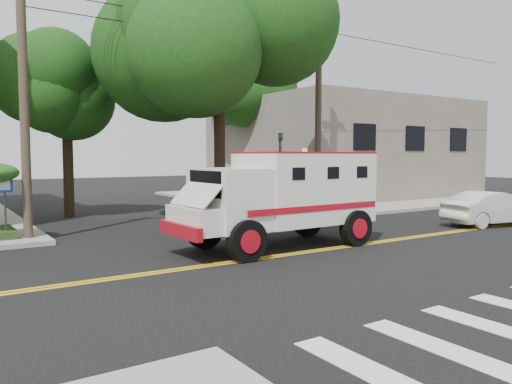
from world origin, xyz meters
TOP-DOWN VIEW (x-y plane):
  - ground at (0.00, 0.00)m, footprint 100.00×100.00m
  - sidewalk_ne at (13.50, 13.50)m, footprint 17.00×17.00m
  - building_right at (15.00, 14.00)m, footprint 14.00×12.00m
  - utility_pole_left at (-5.60, 6.00)m, footprint 0.28×0.28m
  - utility_pole_right at (6.30, 6.20)m, footprint 0.28×0.28m
  - tree_main at (1.94, 6.21)m, footprint 6.08×5.70m
  - tree_left at (-2.68, 11.79)m, footprint 4.48×4.20m
  - tree_right at (8.84, 15.77)m, footprint 4.80×4.50m
  - traffic_signal at (3.80, 5.60)m, footprint 0.15×0.18m
  - accessibility_sign at (-6.20, 6.17)m, footprint 0.45×0.10m
  - armored_truck at (0.57, 1.00)m, footprint 6.23×2.65m
  - parked_sedan at (9.98, 0.23)m, footprint 4.16×2.01m
  - pedestrian_a at (6.64, 8.19)m, footprint 0.77×0.71m
  - pedestrian_b at (6.51, 5.50)m, footprint 0.95×0.80m

SIDE VIEW (x-z plane):
  - ground at x=0.00m, z-range 0.00..0.00m
  - sidewalk_ne at x=13.50m, z-range 0.00..0.15m
  - parked_sedan at x=9.98m, z-range 0.00..1.32m
  - pedestrian_b at x=6.51m, z-range 0.15..1.88m
  - pedestrian_a at x=6.64m, z-range 0.15..1.93m
  - accessibility_sign at x=-6.20m, z-range 0.35..2.38m
  - armored_truck at x=0.57m, z-range 0.19..3.00m
  - traffic_signal at x=3.80m, z-range 0.43..4.03m
  - building_right at x=15.00m, z-range 0.15..6.15m
  - utility_pole_left at x=-5.60m, z-range 0.00..9.00m
  - utility_pole_right at x=6.30m, z-range 0.00..9.00m
  - tree_left at x=-2.68m, z-range 1.88..9.58m
  - tree_right at x=8.84m, z-range 1.99..10.19m
  - tree_main at x=1.94m, z-range 2.27..12.12m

